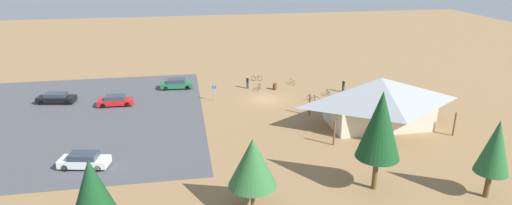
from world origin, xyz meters
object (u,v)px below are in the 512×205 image
object	(u,v)px
bicycle_teal_trailside	(259,87)
car_white_end_stall	(84,160)
car_red_front_row	(116,101)
car_black_near_entry	(56,98)
visitor_crossing_yard	(247,82)
bicycle_white_back_row	(404,93)
bicycle_black_lone_west	(313,98)
trash_bin	(275,87)
pine_center	(495,147)
pine_mideast	(94,198)
bicycle_yellow_by_bin	(292,82)
pine_east	(380,125)
car_green_far_end	(177,84)
bike_pavilion	(379,98)
bicycle_blue_mid_cluster	(416,101)
lot_sign	(214,91)
bicycle_red_lone_east	(328,93)
bicycle_purple_near_porch	(413,97)
visitor_near_lot	(343,85)
pine_far_west	(253,162)
bicycle_green_edge_south	(256,78)

from	to	relation	value
bicycle_teal_trailside	car_white_end_stall	world-z (taller)	car_white_end_stall
car_red_front_row	car_white_end_stall	size ratio (longest dim) A/B	0.92
car_black_near_entry	visitor_crossing_yard	xyz separation A→B (m)	(-25.67, -1.96, 0.19)
bicycle_white_back_row	car_red_front_row	size ratio (longest dim) A/B	0.35
bicycle_black_lone_west	car_black_near_entry	world-z (taller)	car_black_near_entry
trash_bin	pine_center	size ratio (longest dim) A/B	0.13
visitor_crossing_yard	pine_mideast	bearing A→B (deg)	66.39
bicycle_yellow_by_bin	bicycle_white_back_row	size ratio (longest dim) A/B	1.13
pine_center	car_black_near_entry	distance (m)	50.46
pine_east	car_black_near_entry	xyz separation A→B (m)	(31.85, -27.31, -5.06)
trash_bin	car_green_far_end	xyz separation A→B (m)	(13.93, -2.89, 0.31)
bike_pavilion	bicycle_teal_trailside	world-z (taller)	bike_pavilion
bicycle_black_lone_west	car_white_end_stall	bearing A→B (deg)	28.50
bicycle_yellow_by_bin	car_green_far_end	world-z (taller)	car_green_far_end
bicycle_blue_mid_cluster	car_red_front_row	size ratio (longest dim) A/B	0.39
pine_east	bicycle_yellow_by_bin	distance (m)	30.58
lot_sign	car_green_far_end	bearing A→B (deg)	-51.62
car_green_far_end	car_white_end_stall	world-z (taller)	car_green_far_end
bicycle_red_lone_east	bicycle_yellow_by_bin	bearing A→B (deg)	-59.77
bike_pavilion	car_white_end_stall	xyz separation A→B (m)	(31.15, 4.99, -2.50)
lot_sign	car_white_end_stall	size ratio (longest dim) A/B	0.46
bicycle_teal_trailside	bicycle_purple_near_porch	size ratio (longest dim) A/B	0.99
car_black_near_entry	visitor_near_lot	bearing A→B (deg)	177.02
bicycle_yellow_by_bin	visitor_near_lot	xyz separation A→B (m)	(-6.20, 4.80, 0.59)
bike_pavilion	pine_center	bearing A→B (deg)	97.54
bicycle_purple_near_porch	visitor_near_lot	bearing A→B (deg)	-30.55
bike_pavilion	lot_sign	size ratio (longest dim) A/B	6.38
pine_mideast	visitor_near_lot	size ratio (longest dim) A/B	4.05
pine_mideast	bicycle_black_lone_west	world-z (taller)	pine_mideast
car_white_end_stall	visitor_near_lot	xyz separation A→B (m)	(-31.70, -17.18, 0.19)
bike_pavilion	car_red_front_row	xyz separation A→B (m)	(30.47, -11.84, -2.53)
bicycle_white_back_row	bike_pavilion	bearing A→B (deg)	47.68
pine_far_west	visitor_crossing_yard	bearing A→B (deg)	-98.23
lot_sign	trash_bin	bearing A→B (deg)	-159.56
bicycle_black_lone_west	bicycle_green_edge_south	world-z (taller)	bicycle_green_edge_south
bicycle_blue_mid_cluster	bicycle_yellow_by_bin	size ratio (longest dim) A/B	0.98
bicycle_green_edge_south	bicycle_purple_near_porch	bearing A→B (deg)	147.35
pine_far_west	car_green_far_end	xyz separation A→B (m)	(5.75, -31.97, -3.23)
lot_sign	bicycle_black_lone_west	size ratio (longest dim) A/B	1.44
trash_bin	car_red_front_row	bearing A→B (deg)	8.03
bicycle_red_lone_east	car_green_far_end	size ratio (longest dim) A/B	0.39
bike_pavilion	bicycle_yellow_by_bin	world-z (taller)	bike_pavilion
bicycle_purple_near_porch	car_green_far_end	size ratio (longest dim) A/B	0.36
pine_center	bicycle_blue_mid_cluster	xyz separation A→B (m)	(-5.93, -21.49, -4.07)
pine_center	bicycle_purple_near_porch	size ratio (longest dim) A/B	4.09
bicycle_red_lone_east	bicycle_purple_near_porch	size ratio (longest dim) A/B	1.07
pine_east	car_green_far_end	size ratio (longest dim) A/B	1.91
bicycle_green_edge_south	bicycle_white_back_row	bearing A→B (deg)	150.53
bike_pavilion	bicycle_yellow_by_bin	distance (m)	18.13
bicycle_black_lone_west	car_green_far_end	distance (m)	19.80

